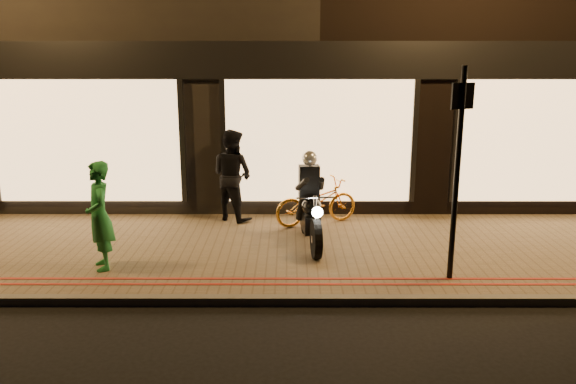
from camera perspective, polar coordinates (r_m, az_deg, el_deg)
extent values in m
plane|color=black|center=(7.64, 4.55, -11.50)|extent=(90.00, 90.00, 0.00)
cube|color=brown|center=(9.46, 3.63, -5.98)|extent=(50.00, 4.00, 0.12)
cube|color=#59544C|center=(7.66, 4.53, -10.93)|extent=(50.00, 0.14, 0.12)
cube|color=#9B1C0E|center=(8.00, 4.32, -9.32)|extent=(50.00, 0.06, 0.01)
cube|color=#9B1C0E|center=(8.18, 4.22, -8.77)|extent=(50.00, 0.06, 0.01)
cube|color=black|center=(16.81, -19.56, 16.45)|extent=(12.00, 10.00, 8.50)
cube|color=black|center=(17.22, 23.52, 16.03)|extent=(12.00, 10.00, 8.50)
cube|color=black|center=(10.85, 3.25, 13.22)|extent=(48.00, 0.12, 0.70)
cube|color=#FFC77F|center=(11.63, -19.68, 4.86)|extent=(3.60, 0.06, 2.38)
cube|color=#FFC77F|center=(10.96, 3.14, 5.14)|extent=(3.60, 0.06, 2.38)
cube|color=#FFC77F|center=(12.07, 25.07, 4.67)|extent=(3.60, 0.06, 2.38)
cylinder|color=black|center=(8.85, 2.87, -4.77)|extent=(0.18, 0.65, 0.64)
cylinder|color=black|center=(10.08, 1.79, -2.43)|extent=(0.18, 0.65, 0.64)
cylinder|color=silver|center=(8.85, 2.87, -4.77)|extent=(0.15, 0.15, 0.14)
cylinder|color=silver|center=(10.08, 1.79, -2.43)|extent=(0.15, 0.15, 0.14)
cube|color=black|center=(9.49, 2.26, -2.97)|extent=(0.33, 0.72, 0.30)
ellipsoid|color=black|center=(9.28, 2.39, -1.43)|extent=(0.37, 0.53, 0.29)
cube|color=black|center=(9.69, 2.04, -0.77)|extent=(0.27, 0.57, 0.09)
cylinder|color=silver|center=(8.82, 2.78, -0.58)|extent=(0.60, 0.09, 0.03)
cylinder|color=silver|center=(8.81, 2.85, -2.82)|extent=(0.08, 0.33, 0.71)
sphere|color=white|center=(8.63, 3.00, -2.07)|extent=(0.19, 0.19, 0.17)
cylinder|color=silver|center=(9.97, 2.59, -2.87)|extent=(0.12, 0.55, 0.07)
cube|color=black|center=(9.49, 2.16, 1.08)|extent=(0.36, 0.25, 0.55)
sphere|color=silver|center=(9.35, 2.23, 3.45)|extent=(0.28, 0.28, 0.26)
cylinder|color=black|center=(9.15, 1.44, 0.80)|extent=(0.23, 0.60, 0.34)
cylinder|color=black|center=(9.19, 3.42, 0.85)|extent=(0.11, 0.60, 0.34)
cylinder|color=black|center=(9.54, 1.33, -1.62)|extent=(0.22, 0.29, 0.46)
cylinder|color=black|center=(9.58, 3.00, -1.58)|extent=(0.17, 0.29, 0.46)
cylinder|color=black|center=(8.09, 16.77, 1.52)|extent=(0.10, 0.10, 3.00)
cube|color=black|center=(7.94, 17.33, 9.30)|extent=(0.34, 0.15, 0.35)
imported|color=orange|center=(10.59, 2.90, -0.99)|extent=(1.75, 1.20, 0.87)
imported|color=#217E39|center=(8.75, -18.60, -2.32)|extent=(0.61, 0.71, 1.63)
imported|color=black|center=(10.84, -5.68, 1.73)|extent=(1.09, 1.04, 1.76)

